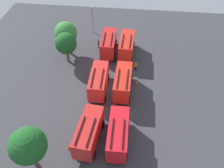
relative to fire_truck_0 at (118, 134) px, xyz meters
name	(u,v)px	position (x,y,z in m)	size (l,w,h in m)	color
ground_plane	(112,90)	(9.67, 1.86, -2.15)	(56.61, 56.61, 0.00)	#38383D
fire_truck_0	(118,134)	(0.00, 0.00, 0.00)	(7.23, 2.83, 3.88)	red
fire_truck_1	(123,82)	(9.63, 0.12, 0.00)	(7.23, 2.83, 3.88)	red
fire_truck_2	(127,45)	(19.48, 0.19, 0.00)	(7.25, 2.89, 3.88)	red
fire_truck_3	(89,132)	(-0.14, 3.81, 0.00)	(7.39, 3.29, 3.88)	red
fire_truck_4	(99,81)	(9.41, 3.95, 0.00)	(7.24, 2.86, 3.88)	red
fire_truck_5	(108,43)	(19.72, 3.63, 0.00)	(7.25, 2.88, 3.88)	red
firefighter_0	(114,107)	(5.35, 1.01, -1.21)	(0.39, 0.48, 1.69)	black
firefighter_1	(136,66)	(15.16, -1.77, -1.25)	(0.45, 0.48, 1.63)	black
firefighter_2	(99,43)	(21.23, 5.80, -1.20)	(0.43, 0.28, 1.70)	black
tree_0	(28,146)	(-4.28, 9.78, 2.38)	(4.35, 4.35, 6.74)	brown
tree_1	(66,43)	(16.21, 10.71, 1.84)	(3.83, 3.83, 5.94)	brown
tree_2	(66,33)	(18.99, 11.36, 2.14)	(4.12, 4.12, 6.39)	brown
traffic_cone_0	(68,147)	(-1.61, 6.37, -1.86)	(0.41, 0.41, 0.58)	#F2600C
traffic_cone_1	(136,82)	(11.60, -2.03, -1.80)	(0.49, 0.49, 0.71)	#F2600C
lamppost	(93,17)	(26.45, 7.75, 1.40)	(0.36, 0.36, 6.00)	slate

